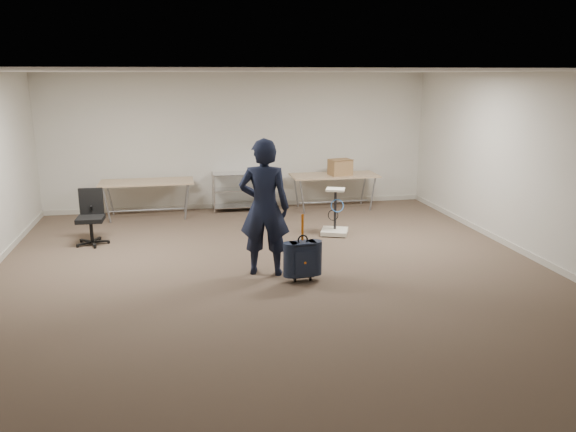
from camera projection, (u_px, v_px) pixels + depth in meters
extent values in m
plane|color=#4F3B30|center=(278.00, 280.00, 7.74)|extent=(9.00, 9.00, 0.00)
plane|color=beige|center=(240.00, 141.00, 11.67)|extent=(8.00, 0.00, 8.00)
plane|color=beige|center=(419.00, 328.00, 3.11)|extent=(8.00, 0.00, 8.00)
plane|color=beige|center=(548.00, 171.00, 8.14)|extent=(0.00, 9.00, 9.00)
plane|color=white|center=(277.00, 71.00, 7.05)|extent=(8.00, 8.00, 0.00)
cube|color=#BCB7A9|center=(241.00, 205.00, 12.00)|extent=(8.00, 0.02, 0.10)
cube|color=#BCB7A9|center=(538.00, 259.00, 8.47)|extent=(0.02, 9.00, 0.10)
cube|color=#9C7D5F|center=(147.00, 182.00, 10.97)|extent=(1.80, 0.75, 0.03)
cylinder|color=gray|center=(149.00, 210.00, 11.10)|extent=(1.50, 0.02, 0.02)
cylinder|color=gray|center=(107.00, 205.00, 10.63)|extent=(0.13, 0.04, 0.69)
cylinder|color=gray|center=(187.00, 202.00, 10.91)|extent=(0.13, 0.04, 0.69)
cylinder|color=gray|center=(110.00, 199.00, 11.20)|extent=(0.13, 0.04, 0.69)
cylinder|color=gray|center=(186.00, 196.00, 11.48)|extent=(0.13, 0.04, 0.69)
cube|color=#9C7D5F|center=(334.00, 175.00, 11.67)|extent=(1.80, 0.75, 0.03)
cylinder|color=gray|center=(334.00, 202.00, 11.81)|extent=(1.50, 0.02, 0.02)
cylinder|color=gray|center=(302.00, 197.00, 11.34)|extent=(0.13, 0.04, 0.69)
cylinder|color=gray|center=(373.00, 194.00, 11.62)|extent=(0.13, 0.04, 0.69)
cylinder|color=gray|center=(296.00, 191.00, 11.91)|extent=(0.13, 0.04, 0.69)
cylinder|color=gray|center=(363.00, 188.00, 12.19)|extent=(0.13, 0.04, 0.69)
cylinder|color=silver|center=(214.00, 195.00, 11.31)|extent=(0.02, 0.02, 0.80)
cylinder|color=silver|center=(273.00, 192.00, 11.53)|extent=(0.02, 0.02, 0.80)
cylinder|color=silver|center=(213.00, 190.00, 11.74)|extent=(0.02, 0.02, 0.80)
cylinder|color=silver|center=(269.00, 188.00, 11.96)|extent=(0.02, 0.02, 0.80)
cube|color=silver|center=(243.00, 205.00, 11.71)|extent=(1.20, 0.45, 0.02)
cube|color=silver|center=(242.00, 189.00, 11.62)|extent=(1.20, 0.45, 0.02)
cube|color=silver|center=(242.00, 173.00, 11.54)|extent=(1.20, 0.45, 0.01)
imported|color=black|center=(264.00, 208.00, 7.78)|extent=(0.80, 0.63, 1.93)
cube|color=black|center=(303.00, 259.00, 7.63)|extent=(0.36, 0.23, 0.47)
cube|color=black|center=(302.00, 275.00, 7.71)|extent=(0.32, 0.17, 0.03)
cylinder|color=black|center=(295.00, 280.00, 7.67)|extent=(0.03, 0.07, 0.06)
cylinder|color=black|center=(310.00, 278.00, 7.73)|extent=(0.03, 0.07, 0.06)
torus|color=black|center=(303.00, 240.00, 7.57)|extent=(0.15, 0.03, 0.15)
cube|color=orange|center=(302.00, 227.00, 7.54)|extent=(0.03, 0.01, 0.36)
cylinder|color=black|center=(92.00, 242.00, 9.38)|extent=(0.56, 0.56, 0.08)
cylinder|color=black|center=(91.00, 231.00, 9.33)|extent=(0.06, 0.06, 0.37)
cube|color=black|center=(90.00, 219.00, 9.28)|extent=(0.44, 0.44, 0.07)
cube|color=black|center=(91.00, 201.00, 9.41)|extent=(0.39, 0.07, 0.44)
cube|color=beige|center=(334.00, 231.00, 9.94)|extent=(0.58, 0.58, 0.07)
cylinder|color=black|center=(327.00, 237.00, 9.75)|extent=(0.05, 0.05, 0.04)
cylinder|color=black|center=(334.00, 209.00, 9.89)|extent=(0.05, 0.05, 0.72)
cube|color=beige|center=(335.00, 190.00, 9.76)|extent=(0.39, 0.37, 0.04)
torus|color=blue|center=(339.00, 206.00, 9.76)|extent=(0.25, 0.17, 0.22)
cube|color=olive|center=(340.00, 167.00, 11.59)|extent=(0.49, 0.41, 0.33)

